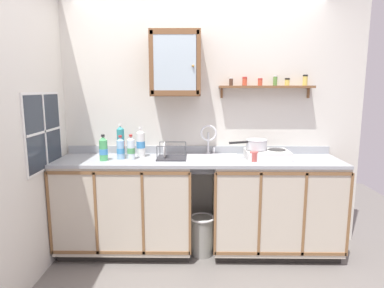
{
  "coord_description": "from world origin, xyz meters",
  "views": [
    {
      "loc": [
        -0.02,
        -2.7,
        1.64
      ],
      "look_at": [
        -0.06,
        0.54,
        1.09
      ],
      "focal_mm": 30.67,
      "sensor_mm": 36.0,
      "label": 1
    }
  ],
  "objects_px": {
    "saucepan": "(256,144)",
    "bottle_water_blue_0": "(121,149)",
    "bottle_detergent_teal_1": "(121,142)",
    "mug": "(254,156)",
    "bottle_soda_green_3": "(103,149)",
    "wall_cabinet": "(176,64)",
    "sink": "(212,160)",
    "bottle_water_clear_2": "(131,148)",
    "hot_plate_stove": "(267,154)",
    "dish_rack": "(171,156)",
    "trash_bin": "(202,235)",
    "bottle_opaque_white_4": "(141,143)"
  },
  "relations": [
    {
      "from": "sink",
      "to": "bottle_water_clear_2",
      "type": "height_order",
      "value": "sink"
    },
    {
      "from": "dish_rack",
      "to": "sink",
      "type": "bearing_deg",
      "value": 3.36
    },
    {
      "from": "trash_bin",
      "to": "sink",
      "type": "bearing_deg",
      "value": 42.23
    },
    {
      "from": "sink",
      "to": "bottle_water_clear_2",
      "type": "bearing_deg",
      "value": -175.25
    },
    {
      "from": "saucepan",
      "to": "bottle_water_clear_2",
      "type": "relative_size",
      "value": 1.59
    },
    {
      "from": "bottle_water_blue_0",
      "to": "mug",
      "type": "relative_size",
      "value": 1.93
    },
    {
      "from": "mug",
      "to": "sink",
      "type": "bearing_deg",
      "value": 161.84
    },
    {
      "from": "hot_plate_stove",
      "to": "mug",
      "type": "relative_size",
      "value": 3.5
    },
    {
      "from": "dish_rack",
      "to": "mug",
      "type": "relative_size",
      "value": 2.39
    },
    {
      "from": "mug",
      "to": "bottle_water_blue_0",
      "type": "bearing_deg",
      "value": 176.23
    },
    {
      "from": "trash_bin",
      "to": "bottle_water_blue_0",
      "type": "bearing_deg",
      "value": 176.57
    },
    {
      "from": "bottle_soda_green_3",
      "to": "wall_cabinet",
      "type": "distance_m",
      "value": 1.07
    },
    {
      "from": "hot_plate_stove",
      "to": "wall_cabinet",
      "type": "relative_size",
      "value": 0.68
    },
    {
      "from": "hot_plate_stove",
      "to": "dish_rack",
      "type": "distance_m",
      "value": 0.94
    },
    {
      "from": "saucepan",
      "to": "bottle_opaque_white_4",
      "type": "xyz_separation_m",
      "value": [
        -1.14,
        0.05,
        -0.0
      ]
    },
    {
      "from": "hot_plate_stove",
      "to": "bottle_detergent_teal_1",
      "type": "xyz_separation_m",
      "value": [
        -1.45,
        0.08,
        0.11
      ]
    },
    {
      "from": "bottle_detergent_teal_1",
      "to": "bottle_soda_green_3",
      "type": "relative_size",
      "value": 1.32
    },
    {
      "from": "bottle_detergent_teal_1",
      "to": "mug",
      "type": "relative_size",
      "value": 2.76
    },
    {
      "from": "saucepan",
      "to": "bottle_detergent_teal_1",
      "type": "distance_m",
      "value": 1.35
    },
    {
      "from": "bottle_water_blue_0",
      "to": "wall_cabinet",
      "type": "relative_size",
      "value": 0.38
    },
    {
      "from": "bottle_detergent_teal_1",
      "to": "mug",
      "type": "bearing_deg",
      "value": -8.49
    },
    {
      "from": "wall_cabinet",
      "to": "bottle_water_blue_0",
      "type": "bearing_deg",
      "value": -166.12
    },
    {
      "from": "bottle_detergent_teal_1",
      "to": "bottle_water_blue_0",
      "type": "bearing_deg",
      "value": -78.81
    },
    {
      "from": "mug",
      "to": "wall_cabinet",
      "type": "bearing_deg",
      "value": 163.78
    },
    {
      "from": "dish_rack",
      "to": "trash_bin",
      "type": "xyz_separation_m",
      "value": [
        0.31,
        -0.07,
        -0.79
      ]
    },
    {
      "from": "bottle_soda_green_3",
      "to": "saucepan",
      "type": "bearing_deg",
      "value": 5.11
    },
    {
      "from": "hot_plate_stove",
      "to": "trash_bin",
      "type": "bearing_deg",
      "value": -172.7
    },
    {
      "from": "wall_cabinet",
      "to": "saucepan",
      "type": "bearing_deg",
      "value": -5.6
    },
    {
      "from": "mug",
      "to": "trash_bin",
      "type": "distance_m",
      "value": 0.94
    },
    {
      "from": "bottle_detergent_teal_1",
      "to": "mug",
      "type": "xyz_separation_m",
      "value": [
        1.3,
        -0.19,
        -0.1
      ]
    },
    {
      "from": "bottle_water_blue_0",
      "to": "bottle_detergent_teal_1",
      "type": "bearing_deg",
      "value": 101.19
    },
    {
      "from": "saucepan",
      "to": "mug",
      "type": "relative_size",
      "value": 3.23
    },
    {
      "from": "bottle_water_blue_0",
      "to": "bottle_water_clear_2",
      "type": "bearing_deg",
      "value": -12.22
    },
    {
      "from": "bottle_detergent_teal_1",
      "to": "bottle_opaque_white_4",
      "type": "distance_m",
      "value": 0.2
    },
    {
      "from": "dish_rack",
      "to": "wall_cabinet",
      "type": "height_order",
      "value": "wall_cabinet"
    },
    {
      "from": "dish_rack",
      "to": "bottle_detergent_teal_1",
      "type": "bearing_deg",
      "value": 169.76
    },
    {
      "from": "saucepan",
      "to": "bottle_water_blue_0",
      "type": "xyz_separation_m",
      "value": [
        -1.32,
        -0.05,
        -0.04
      ]
    },
    {
      "from": "bottle_water_blue_0",
      "to": "sink",
      "type": "bearing_deg",
      "value": 2.71
    },
    {
      "from": "sink",
      "to": "wall_cabinet",
      "type": "xyz_separation_m",
      "value": [
        -0.36,
        0.09,
        0.93
      ]
    },
    {
      "from": "bottle_water_blue_0",
      "to": "dish_rack",
      "type": "xyz_separation_m",
      "value": [
        0.49,
        0.02,
        -0.08
      ]
    },
    {
      "from": "bottle_water_blue_0",
      "to": "bottle_water_clear_2",
      "type": "xyz_separation_m",
      "value": [
        0.11,
        -0.02,
        0.01
      ]
    },
    {
      "from": "bottle_detergent_teal_1",
      "to": "trash_bin",
      "type": "height_order",
      "value": "bottle_detergent_teal_1"
    },
    {
      "from": "bottle_water_blue_0",
      "to": "bottle_opaque_white_4",
      "type": "relative_size",
      "value": 0.78
    },
    {
      "from": "hot_plate_stove",
      "to": "bottle_detergent_teal_1",
      "type": "bearing_deg",
      "value": 176.98
    },
    {
      "from": "hot_plate_stove",
      "to": "mug",
      "type": "height_order",
      "value": "mug"
    },
    {
      "from": "saucepan",
      "to": "bottle_water_blue_0",
      "type": "distance_m",
      "value": 1.33
    },
    {
      "from": "bottle_soda_green_3",
      "to": "trash_bin",
      "type": "distance_m",
      "value": 1.28
    },
    {
      "from": "bottle_detergent_teal_1",
      "to": "bottle_opaque_white_4",
      "type": "relative_size",
      "value": 1.11
    },
    {
      "from": "bottle_water_blue_0",
      "to": "bottle_water_clear_2",
      "type": "height_order",
      "value": "bottle_water_clear_2"
    },
    {
      "from": "mug",
      "to": "dish_rack",
      "type": "bearing_deg",
      "value": 172.63
    }
  ]
}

